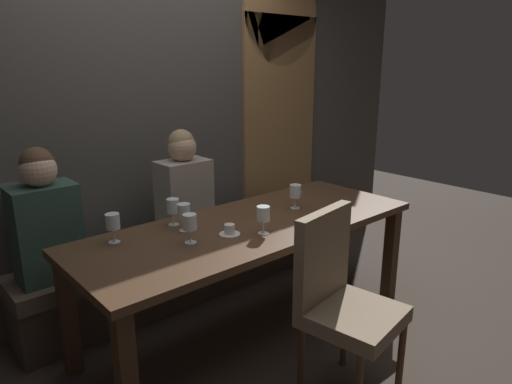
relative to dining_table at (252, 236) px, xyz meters
name	(u,v)px	position (x,y,z in m)	size (l,w,h in m)	color
ground	(252,329)	(0.00, 0.00, -0.65)	(9.00, 9.00, 0.00)	#382D26
back_wall_tiled	(146,88)	(0.00, 1.22, 0.85)	(6.00, 0.12, 3.00)	#4C4944
arched_door	(280,98)	(1.35, 1.15, 0.71)	(0.90, 0.05, 2.55)	olive
dining_table	(252,236)	(0.00, 0.00, 0.00)	(2.20, 0.84, 0.74)	#412B1C
banquette_bench	(191,263)	(0.00, 0.70, -0.42)	(2.50, 0.44, 0.45)	#40352A
chair_near_side	(340,294)	(-0.03, -0.72, -0.09)	(0.50, 0.50, 0.98)	#4C3321
diner_redhead	(45,218)	(-1.00, 0.67, 0.17)	(0.36, 0.24, 0.79)	#2D473D
diner_bearded	(184,188)	(-0.03, 0.70, 0.17)	(0.36, 0.24, 0.79)	#9E9384
wine_glass_end_left	(113,223)	(-0.77, 0.26, 0.20)	(0.08, 0.08, 0.16)	silver
wine_glass_end_right	(184,212)	(-0.38, 0.16, 0.20)	(0.08, 0.08, 0.16)	silver
wine_glass_center_back	(295,192)	(0.41, 0.02, 0.20)	(0.08, 0.08, 0.16)	silver
wine_glass_center_front	(263,215)	(-0.07, -0.18, 0.20)	(0.08, 0.08, 0.16)	silver
wine_glass_far_left	(173,206)	(-0.38, 0.28, 0.20)	(0.08, 0.08, 0.16)	silver
wine_glass_near_left	(190,223)	(-0.46, -0.03, 0.20)	(0.08, 0.08, 0.16)	silver
espresso_cup	(230,231)	(-0.23, -0.07, 0.11)	(0.12, 0.12, 0.06)	white
fork_on_table	(296,189)	(0.75, 0.35, 0.09)	(0.02, 0.17, 0.01)	silver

